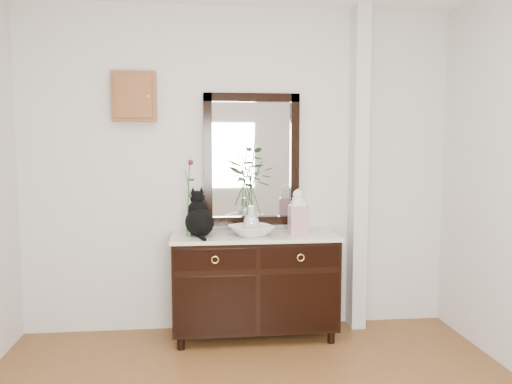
{
  "coord_description": "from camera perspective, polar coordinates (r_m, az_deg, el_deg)",
  "views": [
    {
      "loc": [
        -0.32,
        -2.2,
        1.57
      ],
      "look_at": [
        0.1,
        1.63,
        1.2
      ],
      "focal_mm": 35.0,
      "sensor_mm": 36.0,
      "label": 1
    }
  ],
  "objects": [
    {
      "name": "vase_branches",
      "position": [
        3.9,
        -0.55,
        0.74
      ],
      "size": [
        0.41,
        0.41,
        0.76
      ],
      "primitive_type": null,
      "rotation": [
        0.0,
        0.0,
        -0.14
      ],
      "color": "silver",
      "rests_on": "lotus_bowl"
    },
    {
      "name": "bud_vase_rose",
      "position": [
        3.94,
        -7.71,
        -0.6
      ],
      "size": [
        0.09,
        0.09,
        0.61
      ],
      "primitive_type": null,
      "rotation": [
        0.0,
        0.0,
        0.34
      ],
      "color": "#285F2E",
      "rests_on": "sideboard"
    },
    {
      "name": "cat",
      "position": [
        3.94,
        -6.48,
        -2.41
      ],
      "size": [
        0.32,
        0.37,
        0.36
      ],
      "primitive_type": null,
      "rotation": [
        0.0,
        0.0,
        0.25
      ],
      "color": "black",
      "rests_on": "sideboard"
    },
    {
      "name": "key_cabinet",
      "position": [
        4.19,
        -13.74,
        10.54
      ],
      "size": [
        0.35,
        0.1,
        0.4
      ],
      "primitive_type": "cube",
      "color": "brown",
      "rests_on": "wall_back"
    },
    {
      "name": "ginger_jar",
      "position": [
        4.0,
        4.81,
        -2.21
      ],
      "size": [
        0.14,
        0.14,
        0.37
      ],
      "primitive_type": null,
      "rotation": [
        0.0,
        0.0,
        0.04
      ],
      "color": "white",
      "rests_on": "sideboard"
    },
    {
      "name": "sideboard",
      "position": [
        4.1,
        -0.15,
        -10.03
      ],
      "size": [
        1.33,
        0.52,
        0.82
      ],
      "color": "black",
      "rests_on": "ground"
    },
    {
      "name": "wall_back",
      "position": [
        4.19,
        -1.88,
        2.48
      ],
      "size": [
        3.6,
        0.04,
        2.7
      ],
      "primitive_type": "cube",
      "color": "silver",
      "rests_on": "ground"
    },
    {
      "name": "wall_mirror",
      "position": [
        4.19,
        -0.5,
        3.71
      ],
      "size": [
        0.8,
        0.06,
        1.1
      ],
      "color": "black",
      "rests_on": "wall_back"
    },
    {
      "name": "lotus_bowl",
      "position": [
        3.94,
        -0.55,
        -4.43
      ],
      "size": [
        0.44,
        0.44,
        0.08
      ],
      "primitive_type": "imported",
      "rotation": [
        0.0,
        0.0,
        0.4
      ],
      "color": "white",
      "rests_on": "sideboard"
    },
    {
      "name": "pilaster",
      "position": [
        4.31,
        11.6,
        2.45
      ],
      "size": [
        0.12,
        0.2,
        2.7
      ],
      "primitive_type": "cube",
      "color": "silver",
      "rests_on": "ground"
    }
  ]
}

